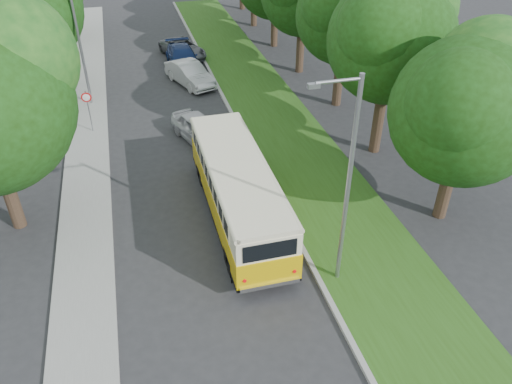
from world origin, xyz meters
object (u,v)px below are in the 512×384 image
object	(u,v)px
lamppost_far	(77,39)
vintage_bus	(238,192)
lamppost_near	(346,181)
car_grey	(183,48)
car_silver	(199,129)
car_blue	(183,57)
car_white	(190,74)

from	to	relation	value
lamppost_far	vintage_bus	xyz separation A→B (m)	(6.31, -13.98, -2.69)
lamppost_near	vintage_bus	distance (m)	5.99
lamppost_far	car_grey	distance (m)	10.60
car_grey	vintage_bus	bearing A→B (deg)	-109.94
car_silver	car_blue	size ratio (longest dim) A/B	0.84
lamppost_near	car_silver	xyz separation A→B (m)	(-3.03, 12.00, -3.64)
car_silver	car_white	xyz separation A→B (m)	(0.74, 8.10, 0.03)
lamppost_near	vintage_bus	size ratio (longest dim) A/B	0.83
car_silver	lamppost_far	bearing A→B (deg)	113.42
lamppost_far	car_blue	world-z (taller)	lamppost_far
car_silver	lamppost_near	bearing A→B (deg)	-94.53
lamppost_near	car_white	world-z (taller)	lamppost_near
lamppost_near	lamppost_far	size ratio (longest dim) A/B	1.07
lamppost_near	car_white	xyz separation A→B (m)	(-2.29, 20.10, -3.62)
lamppost_near	car_white	distance (m)	20.55
lamppost_near	vintage_bus	world-z (taller)	lamppost_near
lamppost_far	vintage_bus	world-z (taller)	lamppost_far
car_white	car_grey	world-z (taller)	car_white
lamppost_far	car_white	bearing A→B (deg)	13.59
lamppost_far	car_white	world-z (taller)	lamppost_far
car_blue	car_grey	distance (m)	2.26
lamppost_near	car_grey	size ratio (longest dim) A/B	1.68
vintage_bus	car_grey	distance (m)	21.25
lamppost_near	lamppost_far	distance (m)	20.53
vintage_bus	car_white	world-z (taller)	vintage_bus
car_white	car_grey	size ratio (longest dim) A/B	0.96
car_silver	car_white	distance (m)	8.13
car_silver	car_blue	distance (m)	11.54
lamppost_near	car_blue	world-z (taller)	lamppost_near
vintage_bus	car_grey	xyz separation A→B (m)	(0.60, 21.23, -0.76)
vintage_bus	car_blue	size ratio (longest dim) A/B	1.89
lamppost_near	car_grey	world-z (taller)	lamppost_near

